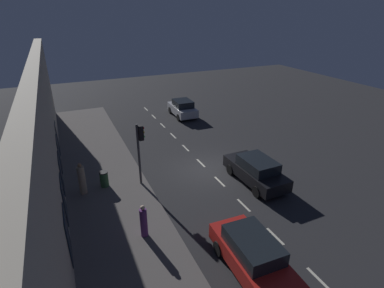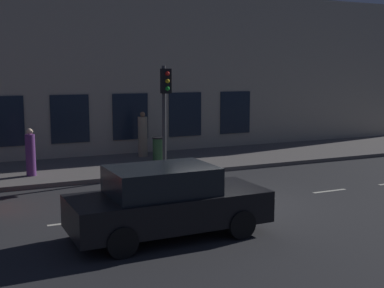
{
  "view_description": "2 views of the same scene",
  "coord_description": "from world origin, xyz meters",
  "px_view_note": "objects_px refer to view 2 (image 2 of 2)",
  "views": [
    {
      "loc": [
        7.86,
        15.06,
        9.46
      ],
      "look_at": [
        0.87,
        -0.5,
        1.76
      ],
      "focal_mm": 28.22,
      "sensor_mm": 36.0,
      "label": 1
    },
    {
      "loc": [
        -12.03,
        6.52,
        3.66
      ],
      "look_at": [
        2.53,
        -0.14,
        1.33
      ],
      "focal_mm": 47.64,
      "sensor_mm": 36.0,
      "label": 2
    }
  ],
  "objects_px": {
    "pedestrian_1": "(31,154)",
    "trash_bin": "(159,149)",
    "pedestrian_0": "(143,136)",
    "parked_car_0": "(167,202)",
    "traffic_light": "(165,98)"
  },
  "relations": [
    {
      "from": "parked_car_0",
      "to": "trash_bin",
      "type": "bearing_deg",
      "value": 159.42
    },
    {
      "from": "trash_bin",
      "to": "pedestrian_1",
      "type": "bearing_deg",
      "value": 100.73
    },
    {
      "from": "parked_car_0",
      "to": "pedestrian_1",
      "type": "bearing_deg",
      "value": -165.86
    },
    {
      "from": "pedestrian_1",
      "to": "parked_car_0",
      "type": "bearing_deg",
      "value": 50.88
    },
    {
      "from": "trash_bin",
      "to": "pedestrian_0",
      "type": "bearing_deg",
      "value": 11.55
    },
    {
      "from": "parked_car_0",
      "to": "trash_bin",
      "type": "xyz_separation_m",
      "value": [
        8.25,
        -2.95,
        -0.18
      ]
    },
    {
      "from": "pedestrian_0",
      "to": "pedestrian_1",
      "type": "distance_m",
      "value": 5.13
    },
    {
      "from": "traffic_light",
      "to": "pedestrian_0",
      "type": "distance_m",
      "value": 3.7
    },
    {
      "from": "pedestrian_1",
      "to": "trash_bin",
      "type": "relative_size",
      "value": 1.73
    },
    {
      "from": "pedestrian_1",
      "to": "trash_bin",
      "type": "height_order",
      "value": "pedestrian_1"
    },
    {
      "from": "parked_car_0",
      "to": "traffic_light",
      "type": "bearing_deg",
      "value": 157.69
    },
    {
      "from": "traffic_light",
      "to": "parked_car_0",
      "type": "bearing_deg",
      "value": 158.63
    },
    {
      "from": "pedestrian_0",
      "to": "pedestrian_1",
      "type": "xyz_separation_m",
      "value": [
        -2.1,
        4.68,
        -0.1
      ]
    },
    {
      "from": "traffic_light",
      "to": "trash_bin",
      "type": "xyz_separation_m",
      "value": [
        2.09,
        -0.54,
        -2.09
      ]
    },
    {
      "from": "parked_car_0",
      "to": "pedestrian_0",
      "type": "height_order",
      "value": "pedestrian_0"
    }
  ]
}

